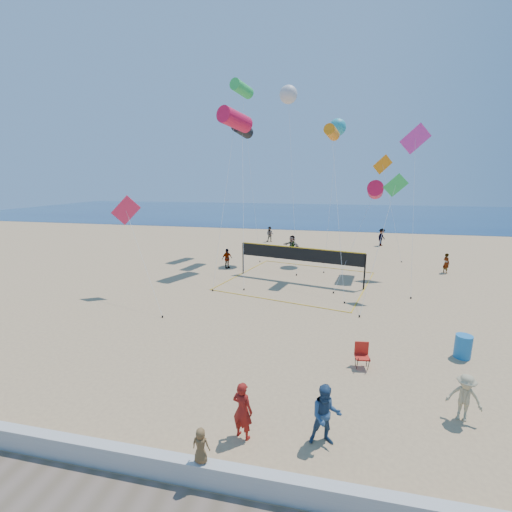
% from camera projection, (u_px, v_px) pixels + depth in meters
% --- Properties ---
extents(ground, '(120.00, 120.00, 0.00)m').
position_uv_depth(ground, '(263.00, 406.00, 10.47)').
color(ground, tan).
rests_on(ground, ground).
extents(ocean, '(140.00, 50.00, 0.03)m').
position_uv_depth(ocean, '(321.00, 213.00, 69.58)').
color(ocean, navy).
rests_on(ocean, ground).
extents(seawall, '(32.00, 0.30, 0.60)m').
position_uv_depth(seawall, '(236.00, 480.00, 7.55)').
color(seawall, beige).
rests_on(seawall, ground).
extents(woman, '(0.68, 0.55, 1.62)m').
position_uv_depth(woman, '(243.00, 410.00, 9.04)').
color(woman, maroon).
rests_on(woman, ground).
extents(toddler, '(0.41, 0.27, 0.83)m').
position_uv_depth(toddler, '(201.00, 445.00, 7.57)').
color(toddler, brown).
rests_on(toddler, seawall).
extents(bystander_a, '(0.91, 0.76, 1.67)m').
position_uv_depth(bystander_a, '(326.00, 415.00, 8.81)').
color(bystander_a, navy).
rests_on(bystander_a, ground).
extents(bystander_b, '(1.04, 0.80, 1.41)m').
position_uv_depth(bystander_b, '(465.00, 398.00, 9.73)').
color(bystander_b, tan).
rests_on(bystander_b, ground).
extents(far_person_0, '(0.85, 0.95, 1.54)m').
position_uv_depth(far_person_0, '(227.00, 258.00, 26.44)').
color(far_person_0, gray).
rests_on(far_person_0, ground).
extents(far_person_1, '(1.78, 1.43, 1.90)m').
position_uv_depth(far_person_1, '(292.00, 246.00, 30.49)').
color(far_person_1, gray).
rests_on(far_person_1, ground).
extents(far_person_2, '(0.56, 0.64, 1.48)m').
position_uv_depth(far_person_2, '(446.00, 263.00, 25.11)').
color(far_person_2, gray).
rests_on(far_person_2, ground).
extents(far_person_3, '(0.88, 0.73, 1.67)m').
position_uv_depth(far_person_3, '(270.00, 234.00, 37.60)').
color(far_person_3, gray).
rests_on(far_person_3, ground).
extents(far_person_4, '(1.21, 1.33, 1.80)m').
position_uv_depth(far_person_4, '(382.00, 237.00, 35.35)').
color(far_person_4, gray).
rests_on(far_person_4, ground).
extents(camp_chair, '(0.55, 0.67, 1.03)m').
position_uv_depth(camp_chair, '(362.00, 353.00, 12.55)').
color(camp_chair, red).
rests_on(camp_chair, ground).
extents(trash_barrel, '(0.62, 0.62, 0.91)m').
position_uv_depth(trash_barrel, '(463.00, 346.00, 13.21)').
color(trash_barrel, '#1A6BAF').
rests_on(trash_barrel, ground).
extents(volleyball_net, '(10.54, 10.43, 2.34)m').
position_uv_depth(volleyball_net, '(299.00, 258.00, 22.94)').
color(volleyball_net, black).
rests_on(volleyball_net, ground).
extents(kite_0, '(2.18, 7.64, 11.73)m').
position_uv_depth(kite_0, '(235.00, 120.00, 24.54)').
color(kite_0, red).
rests_on(kite_0, ground).
extents(kite_1, '(2.86, 9.56, 11.29)m').
position_uv_depth(kite_1, '(242.00, 129.00, 27.36)').
color(kite_1, black).
rests_on(kite_1, ground).
extents(kite_2, '(1.74, 6.48, 10.24)m').
position_uv_depth(kite_2, '(332.00, 133.00, 22.41)').
color(kite_2, orange).
rests_on(kite_2, ground).
extents(kite_3, '(4.58, 3.51, 5.88)m').
position_uv_depth(kite_3, '(127.00, 214.00, 19.78)').
color(kite_3, '#F0254D').
rests_on(kite_3, ground).
extents(kite_4, '(2.56, 4.15, 7.10)m').
position_uv_depth(kite_4, '(393.00, 194.00, 19.03)').
color(kite_4, green).
rests_on(kite_4, ground).
extents(kite_5, '(2.10, 6.32, 10.51)m').
position_uv_depth(kite_5, '(415.00, 144.00, 23.32)').
color(kite_5, '#D332A4').
rests_on(kite_5, ground).
extents(kite_6, '(2.48, 6.56, 14.09)m').
position_uv_depth(kite_6, '(288.00, 95.00, 27.34)').
color(kite_6, silver).
rests_on(kite_6, ground).
extents(kite_7, '(1.39, 5.27, 11.46)m').
position_uv_depth(kite_7, '(337.00, 127.00, 27.11)').
color(kite_7, teal).
rests_on(kite_7, ground).
extents(kite_8, '(3.31, 5.11, 15.04)m').
position_uv_depth(kite_8, '(242.00, 89.00, 29.49)').
color(kite_8, green).
rests_on(kite_8, ground).
extents(kite_9, '(2.56, 3.54, 8.91)m').
position_uv_depth(kite_9, '(383.00, 169.00, 30.07)').
color(kite_9, orange).
rests_on(kite_9, ground).
extents(kite_10, '(3.30, 6.40, 6.72)m').
position_uv_depth(kite_10, '(375.00, 190.00, 23.70)').
color(kite_10, red).
rests_on(kite_10, ground).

